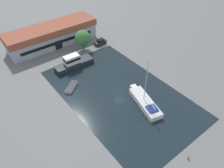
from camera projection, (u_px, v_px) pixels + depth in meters
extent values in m
plane|color=slate|center=(119.00, 93.00, 53.80)|extent=(440.00, 440.00, 0.00)
cube|color=black|center=(119.00, 93.00, 53.80)|extent=(23.84, 39.71, 0.01)
cube|color=#99A8B2|center=(53.00, 38.00, 70.76)|extent=(28.37, 8.58, 4.11)
cube|color=brown|center=(51.00, 29.00, 68.73)|extent=(29.22, 8.83, 2.11)
cube|color=black|center=(59.00, 45.00, 68.66)|extent=(2.40, 0.09, 2.88)
cube|color=black|center=(58.00, 43.00, 68.13)|extent=(24.03, 0.35, 1.03)
cylinder|color=brown|center=(83.00, 46.00, 68.63)|extent=(0.37, 0.37, 2.25)
sphere|color=#387A3D|center=(83.00, 38.00, 66.73)|extent=(4.81, 4.81, 4.81)
cube|color=#1E2328|center=(100.00, 42.00, 71.32)|extent=(4.23, 2.07, 0.83)
cube|color=black|center=(101.00, 40.00, 70.91)|extent=(2.24, 1.72, 0.68)
cube|color=black|center=(98.00, 41.00, 70.38)|extent=(0.14, 1.43, 0.55)
cylinder|color=black|center=(99.00, 46.00, 70.48)|extent=(0.61, 0.24, 0.60)
cylinder|color=black|center=(96.00, 44.00, 71.38)|extent=(0.61, 0.24, 0.60)
cylinder|color=black|center=(105.00, 43.00, 71.78)|extent=(0.61, 0.24, 0.60)
cylinder|color=black|center=(102.00, 41.00, 72.67)|extent=(0.61, 0.24, 0.60)
cube|color=white|center=(145.00, 103.00, 50.37)|extent=(5.63, 10.75, 1.29)
cube|color=white|center=(134.00, 88.00, 54.37)|extent=(1.67, 1.52, 1.29)
cube|color=silver|center=(145.00, 101.00, 49.92)|extent=(5.41, 10.32, 0.08)
cylinder|color=silver|center=(146.00, 81.00, 46.93)|extent=(0.16, 0.16, 10.78)
cylinder|color=silver|center=(149.00, 102.00, 48.11)|extent=(1.28, 4.51, 0.12)
cube|color=navy|center=(152.00, 109.00, 47.83)|extent=(2.70, 2.74, 0.30)
cube|color=#23282D|center=(74.00, 64.00, 61.90)|extent=(11.19, 3.57, 1.42)
cube|color=black|center=(74.00, 66.00, 62.27)|extent=(11.30, 3.64, 0.18)
cube|color=white|center=(72.00, 59.00, 60.42)|extent=(4.28, 2.47, 2.35)
cube|color=black|center=(72.00, 59.00, 60.27)|extent=(4.37, 2.54, 0.75)
cube|color=white|center=(71.00, 87.00, 55.14)|extent=(4.56, 3.97, 0.58)
cube|color=#333338|center=(71.00, 86.00, 54.92)|extent=(4.76, 4.16, 0.08)
cylinder|color=olive|center=(188.00, 158.00, 40.20)|extent=(0.30, 0.30, 0.55)
sphere|color=olive|center=(189.00, 156.00, 39.96)|extent=(0.32, 0.32, 0.32)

